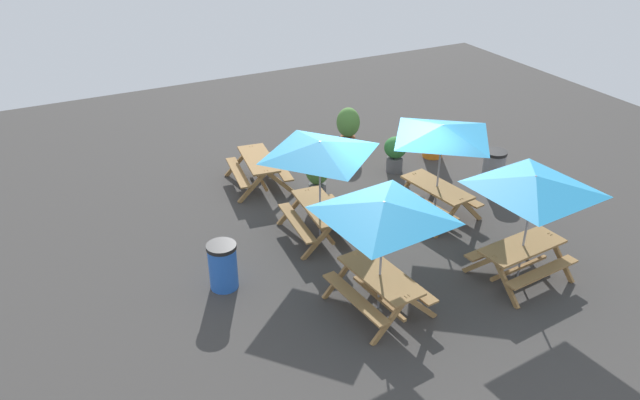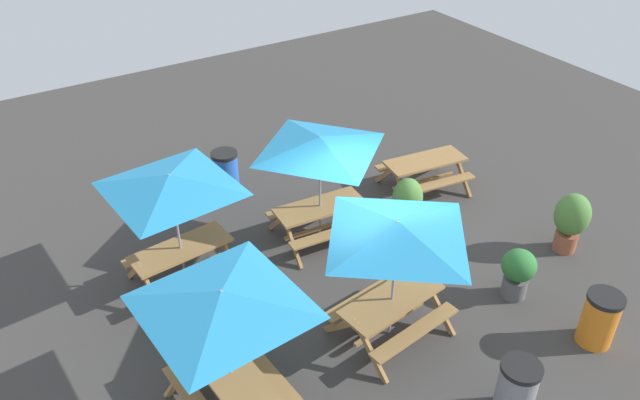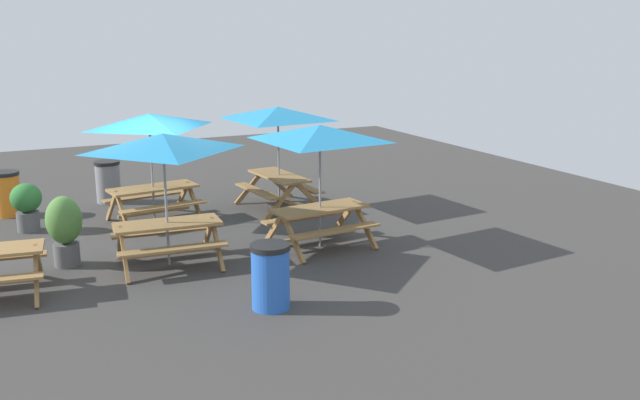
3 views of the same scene
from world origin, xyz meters
TOP-DOWN VIEW (x-y plane):
  - ground_plane at (0.00, 0.00)m, footprint 24.00×24.00m
  - picnic_table_0 at (-3.18, -1.27)m, footprint 2.82×2.82m
  - picnic_table_1 at (-2.73, 1.78)m, footprint 2.81×2.81m
  - picnic_table_2 at (0.09, 1.59)m, footprint 2.15×2.15m
  - picnic_table_3 at (-0.33, -1.27)m, footprint 2.24×2.24m
  - picnic_table_4 at (3.01, 1.87)m, footprint 1.97×1.74m
  - trash_bin_gray at (0.22, -3.49)m, footprint 0.59×0.59m
  - trash_bin_orange at (2.42, -3.20)m, footprint 0.59×0.59m
  - trash_bin_blue at (-0.77, 4.16)m, footprint 0.59×0.59m
  - potted_plant_0 at (1.68, 0.85)m, footprint 0.61×0.61m
  - potted_plant_1 at (2.12, -1.72)m, footprint 0.61×0.61m
  - potted_plant_2 at (3.97, -1.30)m, footprint 0.67×0.67m

SIDE VIEW (x-z plane):
  - ground_plane at x=0.00m, z-range 0.00..0.00m
  - trash_bin_gray at x=0.22m, z-range 0.00..0.98m
  - trash_bin_orange at x=2.42m, z-range 0.00..0.98m
  - trash_bin_blue at x=-0.77m, z-range 0.00..0.98m
  - picnic_table_4 at x=3.01m, z-range 0.16..0.97m
  - potted_plant_1 at x=2.12m, z-range 0.07..1.05m
  - potted_plant_0 at x=1.68m, z-range 0.08..1.31m
  - potted_plant_2 at x=3.97m, z-range 0.10..1.36m
  - picnic_table_0 at x=-3.18m, z-range 0.82..3.16m
  - picnic_table_1 at x=-2.73m, z-range 0.82..3.16m
  - picnic_table_2 at x=0.09m, z-range 0.82..3.16m
  - picnic_table_3 at x=-0.33m, z-range 0.82..3.16m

